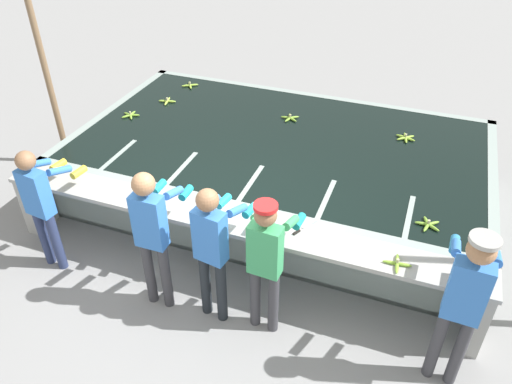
{
  "coord_description": "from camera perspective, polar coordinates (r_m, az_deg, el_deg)",
  "views": [
    {
      "loc": [
        1.8,
        -3.63,
        4.23
      ],
      "look_at": [
        0.0,
        1.15,
        0.61
      ],
      "focal_mm": 35.0,
      "sensor_mm": 36.0,
      "label": 1
    }
  ],
  "objects": [
    {
      "name": "banana_bunch_floating_1",
      "position": [
        7.42,
        3.92,
        8.44
      ],
      "size": [
        0.27,
        0.28,
        0.08
      ],
      "color": "#75A333",
      "rests_on": "wash_tank"
    },
    {
      "name": "banana_bunch_floating_2",
      "position": [
        8.55,
        -7.56,
        12.01
      ],
      "size": [
        0.25,
        0.25,
        0.08
      ],
      "color": "#93BC3D",
      "rests_on": "wash_tank"
    },
    {
      "name": "worker_2",
      "position": [
        4.94,
        -5.0,
        -5.88
      ],
      "size": [
        0.47,
        0.73,
        1.65
      ],
      "color": "#1E2328",
      "rests_on": "ground"
    },
    {
      "name": "support_post_left",
      "position": [
        7.89,
        -23.02,
        13.13
      ],
      "size": [
        0.09,
        0.09,
        3.2
      ],
      "color": "#846647",
      "rests_on": "ground"
    },
    {
      "name": "banana_bunch_floating_0",
      "position": [
        7.72,
        -14.16,
        8.52
      ],
      "size": [
        0.28,
        0.27,
        0.08
      ],
      "color": "#75A333",
      "rests_on": "wash_tank"
    },
    {
      "name": "worker_4",
      "position": [
        4.65,
        22.76,
        -10.97
      ],
      "size": [
        0.42,
        0.73,
        1.75
      ],
      "color": "#38383D",
      "rests_on": "ground"
    },
    {
      "name": "worker_0",
      "position": [
        6.06,
        -23.38,
        -0.83
      ],
      "size": [
        0.46,
        0.73,
        1.58
      ],
      "color": "navy",
      "rests_on": "ground"
    },
    {
      "name": "banana_bunch_floating_3",
      "position": [
        7.18,
        16.71,
        5.97
      ],
      "size": [
        0.28,
        0.28,
        0.08
      ],
      "color": "#8CB738",
      "rests_on": "wash_tank"
    },
    {
      "name": "banana_bunch_floating_5",
      "position": [
        5.62,
        19.08,
        -3.52
      ],
      "size": [
        0.27,
        0.28,
        0.08
      ],
      "color": "#75A333",
      "rests_on": "wash_tank"
    },
    {
      "name": "banana_bunch_floating_4",
      "position": [
        8.04,
        -10.11,
        10.19
      ],
      "size": [
        0.28,
        0.28,
        0.08
      ],
      "color": "#9EC642",
      "rests_on": "wash_tank"
    },
    {
      "name": "knife_0",
      "position": [
        5.28,
        5.16,
        -4.26
      ],
      "size": [
        0.17,
        0.33,
        0.02
      ],
      "color": "silver",
      "rests_on": "work_ledge"
    },
    {
      "name": "wash_tank",
      "position": [
        7.09,
        2.64,
        2.87
      ],
      "size": [
        5.57,
        3.27,
        0.87
      ],
      "color": "gray",
      "rests_on": "ground"
    },
    {
      "name": "worker_1",
      "position": [
        5.14,
        -11.76,
        -4.1
      ],
      "size": [
        0.41,
        0.72,
        1.71
      ],
      "color": "#38383D",
      "rests_on": "ground"
    },
    {
      "name": "work_ledge",
      "position": [
        5.57,
        -3.36,
        -4.85
      ],
      "size": [
        5.57,
        0.45,
        0.87
      ],
      "color": "#9E9E99",
      "rests_on": "ground"
    },
    {
      "name": "banana_bunch_ledge_0",
      "position": [
        5.05,
        15.83,
        -7.86
      ],
      "size": [
        0.28,
        0.28,
        0.08
      ],
      "color": "#7FAD33",
      "rests_on": "work_ledge"
    },
    {
      "name": "ground_plane",
      "position": [
        5.86,
        -4.03,
        -10.97
      ],
      "size": [
        80.0,
        80.0,
        0.0
      ],
      "primitive_type": "plane",
      "color": "gray",
      "rests_on": "ground"
    },
    {
      "name": "worker_3",
      "position": [
        4.82,
        1.19,
        -7.28
      ],
      "size": [
        0.43,
        0.72,
        1.6
      ],
      "color": "#38383D",
      "rests_on": "ground"
    }
  ]
}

